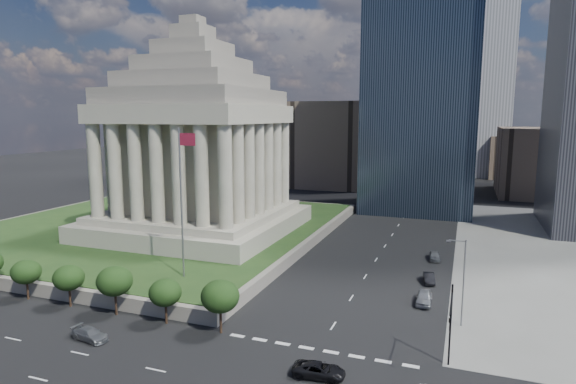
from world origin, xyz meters
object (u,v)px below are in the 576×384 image
at_px(flagpole, 182,195).
at_px(parked_sedan_mid, 429,278).
at_px(street_lamp_north, 462,278).
at_px(war_memorial, 196,127).
at_px(traffic_signal_ne, 450,320).
at_px(pickup_truck, 319,370).
at_px(parked_sedan_near, 424,298).
at_px(suv_grey, 90,334).
at_px(parked_sedan_far, 435,256).

distance_m(flagpole, parked_sedan_mid, 36.29).
bearing_deg(street_lamp_north, war_memorial, 154.08).
height_order(war_memorial, traffic_signal_ne, war_memorial).
relative_size(street_lamp_north, pickup_truck, 2.08).
distance_m(flagpole, pickup_truck, 30.42).
height_order(flagpole, parked_sedan_near, flagpole).
distance_m(flagpole, parked_sedan_near, 33.79).
bearing_deg(street_lamp_north, pickup_truck, -126.46).
distance_m(street_lamp_north, pickup_truck, 20.35).
bearing_deg(pickup_truck, suv_grey, 87.91).
distance_m(war_memorial, flagpole, 28.16).
xyz_separation_m(war_memorial, street_lamp_north, (47.33, -23.00, -15.74)).
bearing_deg(suv_grey, parked_sedan_far, -28.84).
xyz_separation_m(traffic_signal_ne, pickup_truck, (-10.90, -4.56, -4.58)).
height_order(flagpole, pickup_truck, flagpole).
distance_m(war_memorial, parked_sedan_mid, 48.67).
xyz_separation_m(war_memorial, parked_sedan_mid, (43.00, -9.46, -20.73)).
xyz_separation_m(street_lamp_north, parked_sedan_mid, (-4.33, 13.54, -5.00)).
xyz_separation_m(pickup_truck, parked_sedan_far, (7.40, 40.94, 0.07)).
bearing_deg(suv_grey, parked_sedan_mid, -37.84).
height_order(war_memorial, street_lamp_north, war_memorial).
xyz_separation_m(street_lamp_north, suv_grey, (-36.48, -17.30, -5.02)).
xyz_separation_m(flagpole, parked_sedan_mid, (30.83, 14.54, -12.45)).
bearing_deg(parked_sedan_near, pickup_truck, -110.20).
relative_size(traffic_signal_ne, parked_sedan_mid, 1.98).
bearing_deg(flagpole, suv_grey, -94.64).
bearing_deg(parked_sedan_mid, parked_sedan_near, -99.27).
xyz_separation_m(suv_grey, parked_sedan_mid, (32.15, 30.84, 0.03)).
bearing_deg(suv_grey, traffic_signal_ne, -72.10).
bearing_deg(suv_grey, war_memorial, 23.42).
bearing_deg(flagpole, war_memorial, 116.89).
relative_size(war_memorial, pickup_truck, 8.12).
bearing_deg(street_lamp_north, traffic_signal_ne, -94.19).
bearing_deg(flagpole, street_lamp_north, 1.63).
bearing_deg(parked_sedan_mid, street_lamp_north, -81.55).
relative_size(war_memorial, street_lamp_north, 3.90).
bearing_deg(street_lamp_north, parked_sedan_far, 99.79).
relative_size(street_lamp_north, parked_sedan_far, 2.33).
height_order(pickup_truck, parked_sedan_near, parked_sedan_near).
bearing_deg(traffic_signal_ne, parked_sedan_near, 101.90).
distance_m(war_memorial, traffic_signal_ne, 60.00).
height_order(pickup_truck, parked_sedan_far, parked_sedan_far).
relative_size(parked_sedan_near, parked_sedan_mid, 1.15).
xyz_separation_m(war_memorial, suv_grey, (10.85, -40.30, -20.76)).
height_order(traffic_signal_ne, parked_sedan_far, traffic_signal_ne).
relative_size(flagpole, street_lamp_north, 2.00).
bearing_deg(flagpole, parked_sedan_near, 11.56).
bearing_deg(suv_grey, parked_sedan_near, -46.54).
bearing_deg(pickup_truck, war_memorial, 37.09).
height_order(suv_grey, parked_sedan_far, parked_sedan_far).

